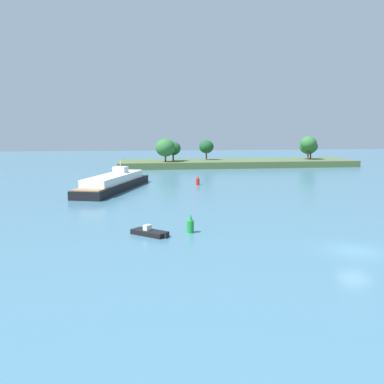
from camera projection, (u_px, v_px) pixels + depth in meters
The scene contains 6 objects.
ground_plane at pixel (355, 251), 33.34m from camera, with size 400.00×400.00×0.00m, color teal.
treeline_island at pixel (238, 160), 119.12m from camera, with size 68.99×17.73×8.81m.
fishing_skiff at pixel (150, 232), 38.41m from camera, with size 3.65×3.58×0.97m.
white_riverboat at pixel (114, 183), 69.50m from camera, with size 12.67×24.80×5.13m.
channel_buoy_red at pixel (198, 181), 75.61m from camera, with size 0.70×0.70×1.90m.
channel_buoy_green at pixel (190, 225), 39.30m from camera, with size 0.70×0.70×1.90m.
Camera 1 is at (-18.43, -29.77, 9.62)m, focal length 37.74 mm.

